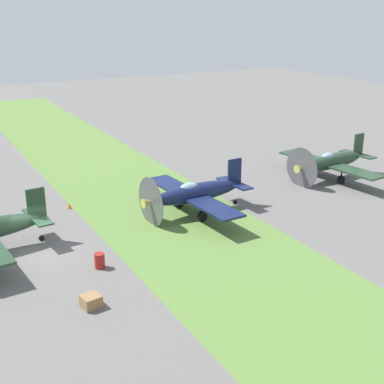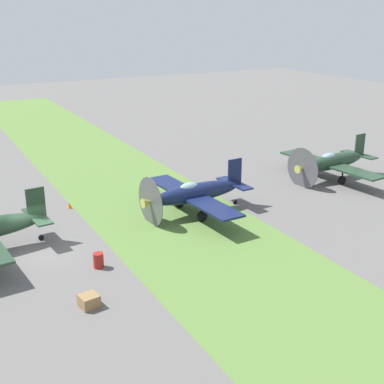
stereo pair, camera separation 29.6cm
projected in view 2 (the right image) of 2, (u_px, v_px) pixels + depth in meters
name	position (u px, v px, depth m)	size (l,w,h in m)	color
ground_plane	(39.00, 251.00, 32.83)	(160.00, 160.00, 0.00)	#605E5B
grass_verge	(176.00, 223.00, 37.09)	(120.00, 11.00, 0.01)	#567A38
airplane_wingman	(195.00, 193.00, 38.32)	(10.61, 8.39, 3.78)	#141E47
airplane_trail	(332.00, 162.00, 46.15)	(10.62, 8.42, 3.77)	#233D28
fuel_drum	(98.00, 260.00, 30.54)	(0.60, 0.60, 0.90)	maroon
supply_crate	(89.00, 301.00, 26.55)	(0.90, 0.90, 0.64)	olive
runway_marker_cone	(69.00, 205.00, 39.78)	(0.36, 0.36, 0.44)	orange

